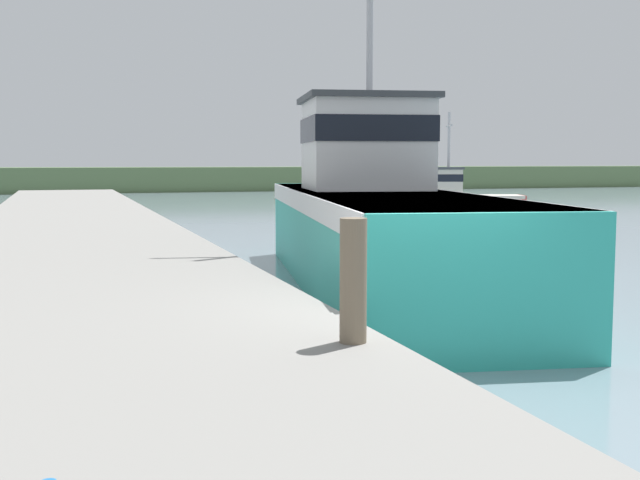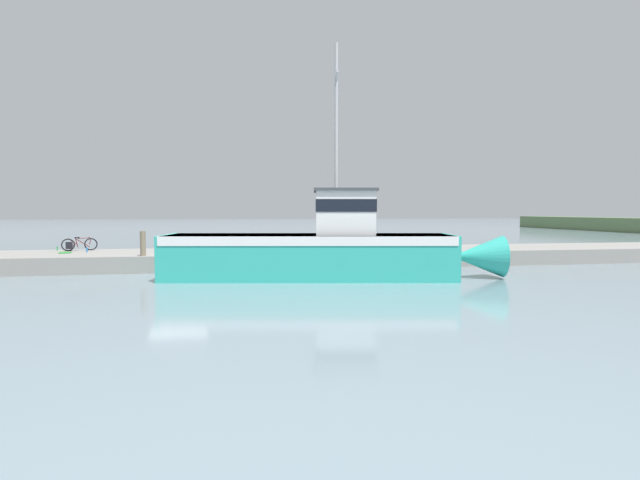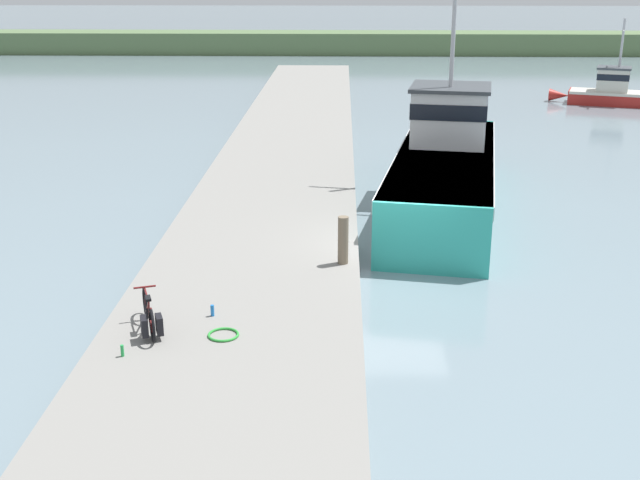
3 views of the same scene
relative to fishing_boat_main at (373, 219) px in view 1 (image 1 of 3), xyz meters
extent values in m
plane|color=gray|center=(-1.87, -6.30, -1.33)|extent=(320.00, 320.00, 0.00)
cube|color=gray|center=(-5.62, -6.30, -0.93)|extent=(5.18, 80.00, 0.80)
cube|color=#567047|center=(28.13, 50.64, -0.35)|extent=(180.00, 5.00, 1.96)
cube|color=teal|center=(-0.12, -0.69, -0.39)|extent=(5.13, 12.65, 1.89)
cone|color=teal|center=(1.14, 6.47, -0.39)|extent=(2.15, 2.49, 1.79)
cube|color=white|center=(-0.12, -0.69, 0.37)|extent=(5.14, 12.42, 0.38)
cube|color=white|center=(0.15, 0.83, 1.48)|extent=(2.82, 2.82, 1.84)
cube|color=black|center=(0.15, 0.83, 1.80)|extent=(2.87, 2.88, 0.52)
cube|color=#3D4247|center=(0.15, 0.83, 2.46)|extent=(3.04, 3.05, 0.12)
cube|color=#AD231E|center=(12.96, 20.92, -0.94)|extent=(6.60, 3.91, 0.78)
cone|color=#AD231E|center=(9.44, 22.15, -0.94)|extent=(1.32, 1.07, 0.74)
cube|color=beige|center=(12.96, 20.92, -0.63)|extent=(6.50, 3.90, 0.16)
cube|color=beige|center=(12.21, 21.18, 0.09)|extent=(2.15, 2.04, 1.28)
cube|color=black|center=(12.21, 21.18, 0.31)|extent=(2.19, 2.08, 0.36)
cube|color=#3D4247|center=(12.21, 21.18, 0.79)|extent=(2.32, 2.20, 0.12)
cylinder|color=#B2B2B7|center=(12.46, 21.10, 2.20)|extent=(0.14, 0.14, 2.71)
cylinder|color=#B2B2B7|center=(12.46, 21.10, 2.88)|extent=(0.67, 1.68, 0.10)
cylinder|color=#756651|center=(-3.43, -8.06, 0.05)|extent=(0.25, 0.25, 1.17)
camera|label=1|loc=(-6.00, -14.98, 1.17)|focal=45.00mm
camera|label=2|loc=(21.03, -4.05, 1.57)|focal=28.00mm
camera|label=3|loc=(-3.48, -26.20, 6.21)|focal=45.00mm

